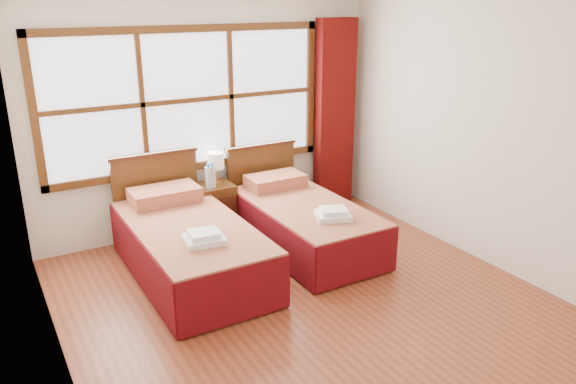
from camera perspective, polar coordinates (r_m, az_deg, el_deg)
floor at (r=4.95m, az=2.95°, el=-11.90°), size 4.50×4.50×0.00m
wall_back at (r=6.36m, az=-8.02°, el=7.70°), size 4.00×0.00×4.00m
wall_left at (r=3.76m, az=-23.19°, el=-1.92°), size 0.00×4.50×4.50m
wall_right at (r=5.73m, az=20.30°, el=5.40°), size 0.00×4.50×4.50m
window at (r=6.20m, az=-10.13°, el=9.17°), size 3.16×0.06×1.56m
curtain at (r=7.02m, az=4.75°, el=7.83°), size 0.50×0.16×2.30m
bed_left at (r=5.49m, az=-10.06°, el=-5.28°), size 1.03×2.05×1.00m
bed_right at (r=6.01m, az=1.48°, el=-2.98°), size 0.96×1.98×0.92m
nightstand at (r=6.38m, az=-7.51°, el=-1.73°), size 0.43×0.43×0.58m
towels_left at (r=4.94m, az=-8.52°, el=-4.60°), size 0.37×0.34×0.10m
towels_right at (r=5.53m, az=4.61°, el=-2.24°), size 0.42×0.39×0.10m
lamp at (r=6.27m, az=-7.35°, el=3.07°), size 0.18×0.18×0.35m
bottle_near at (r=6.14m, az=-8.07°, el=1.47°), size 0.07×0.07×0.27m
bottle_far at (r=6.17m, az=-7.70°, el=1.60°), size 0.07×0.07×0.27m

